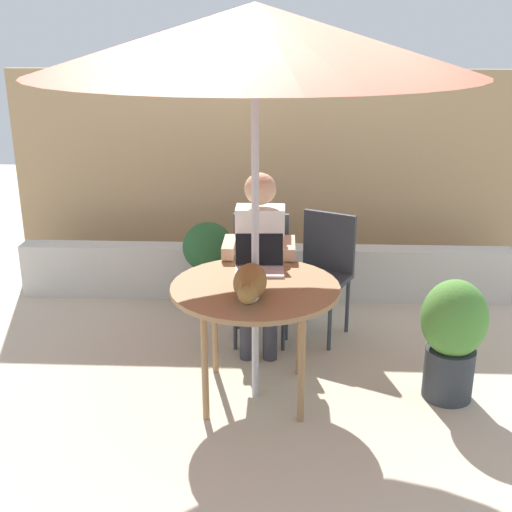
{
  "coord_description": "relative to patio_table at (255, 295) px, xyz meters",
  "views": [
    {
      "loc": [
        0.16,
        -3.6,
        2.2
      ],
      "look_at": [
        0.0,
        0.1,
        0.89
      ],
      "focal_mm": 46.17,
      "sensor_mm": 36.0,
      "label": 1
    }
  ],
  "objects": [
    {
      "name": "chair_occupied",
      "position": [
        0.0,
        0.86,
        -0.14
      ],
      "size": [
        0.4,
        0.4,
        0.91
      ],
      "color": "#33383F",
      "rests_on": "ground"
    },
    {
      "name": "person_seated",
      "position": [
        -0.0,
        0.7,
        0.03
      ],
      "size": [
        0.48,
        0.48,
        1.25
      ],
      "color": "white",
      "rests_on": "ground"
    },
    {
      "name": "laptop",
      "position": [
        0.01,
        0.27,
        0.13
      ],
      "size": [
        0.31,
        0.27,
        0.21
      ],
      "color": "silver",
      "rests_on": "patio_table"
    },
    {
      "name": "cat",
      "position": [
        -0.02,
        -0.18,
        0.15
      ],
      "size": [
        0.2,
        0.65,
        0.17
      ],
      "color": "olive",
      "rests_on": "patio_table"
    },
    {
      "name": "patio_table",
      "position": [
        0.0,
        0.0,
        0.0
      ],
      "size": [
        1.01,
        1.01,
        0.74
      ],
      "color": "#9E754C",
      "rests_on": "ground"
    },
    {
      "name": "ground_plane",
      "position": [
        0.0,
        0.0,
        -0.68
      ],
      "size": [
        14.0,
        14.0,
        0.0
      ],
      "primitive_type": "plane",
      "color": "beige"
    },
    {
      "name": "fence_back",
      "position": [
        0.0,
        2.22,
        0.24
      ],
      "size": [
        4.54,
        0.08,
        1.84
      ],
      "primitive_type": "cube",
      "color": "tan",
      "rests_on": "ground"
    },
    {
      "name": "chair_empty",
      "position": [
        0.46,
        0.93,
        -0.14
      ],
      "size": [
        0.54,
        0.54,
        0.91
      ],
      "color": "#33383F",
      "rests_on": "ground"
    },
    {
      "name": "potted_plant_by_chair",
      "position": [
        -0.45,
        1.39,
        -0.26
      ],
      "size": [
        0.41,
        0.41,
        0.7
      ],
      "color": "#595654",
      "rests_on": "ground"
    },
    {
      "name": "planter_wall_low",
      "position": [
        0.0,
        1.58,
        -0.45
      ],
      "size": [
        4.09,
        0.2,
        0.45
      ],
      "primitive_type": "cube",
      "color": "beige",
      "rests_on": "ground"
    },
    {
      "name": "patio_umbrella",
      "position": [
        0.0,
        0.0,
        1.45
      ],
      "size": [
        2.4,
        2.4,
        2.31
      ],
      "color": "#B7B7BC",
      "rests_on": "ground"
    },
    {
      "name": "potted_plant_near_fence",
      "position": [
        1.19,
        0.04,
        -0.25
      ],
      "size": [
        0.4,
        0.4,
        0.77
      ],
      "color": "#33383D",
      "rests_on": "ground"
    }
  ]
}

